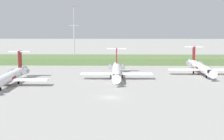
# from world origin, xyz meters

# --- Properties ---
(ground_plane) EXTENTS (500.00, 500.00, 0.00)m
(ground_plane) POSITION_xyz_m (0.00, 30.00, 0.00)
(ground_plane) COLOR #9E9B96
(grass_berm) EXTENTS (320.00, 20.00, 2.78)m
(grass_berm) POSITION_xyz_m (0.00, 68.34, 1.39)
(grass_berm) COLOR #597542
(grass_berm) RESTS_ON ground
(regional_jet_second) EXTENTS (22.81, 31.00, 9.00)m
(regional_jet_second) POSITION_xyz_m (-29.37, 15.46, 2.54)
(regional_jet_second) COLOR white
(regional_jet_second) RESTS_ON ground
(regional_jet_third) EXTENTS (22.81, 31.00, 9.00)m
(regional_jet_third) POSITION_xyz_m (1.44, 26.91, 2.54)
(regional_jet_third) COLOR white
(regional_jet_third) RESTS_ON ground
(regional_jet_fourth) EXTENTS (22.81, 31.00, 9.00)m
(regional_jet_fourth) POSITION_xyz_m (30.68, 36.36, 2.54)
(regional_jet_fourth) COLOR white
(regional_jet_fourth) RESTS_ON ground
(antenna_mast) EXTENTS (4.40, 0.50, 25.21)m
(antenna_mast) POSITION_xyz_m (-18.36, 75.37, 10.43)
(antenna_mast) COLOR #B2B2B7
(antenna_mast) RESTS_ON ground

